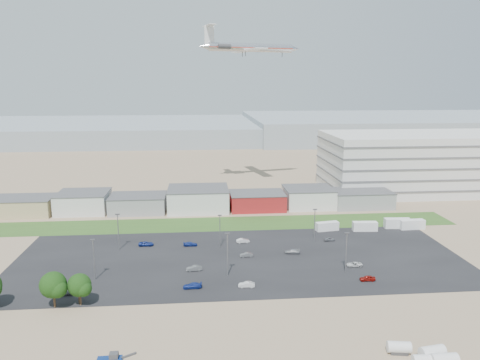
{
  "coord_description": "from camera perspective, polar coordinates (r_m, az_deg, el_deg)",
  "views": [
    {
      "loc": [
        -5.47,
        -98.54,
        46.36
      ],
      "look_at": [
        5.26,
        22.0,
        21.19
      ],
      "focal_mm": 35.0,
      "sensor_mm": 36.0,
      "label": 1
    }
  ],
  "objects": [
    {
      "name": "parked_car_11",
      "position": [
        139.39,
        0.36,
        -7.4
      ],
      "size": [
        3.98,
        1.83,
        1.27
      ],
      "primitive_type": "imported",
      "rotation": [
        0.0,
        0.0,
        1.7
      ],
      "color": "silver",
      "rests_on": "ground"
    },
    {
      "name": "parked_car_0",
      "position": [
        125.76,
        13.76,
        -9.97
      ],
      "size": [
        4.04,
        1.93,
        1.11
      ],
      "primitive_type": "imported",
      "rotation": [
        0.0,
        0.0,
        -1.55
      ],
      "color": "silver",
      "rests_on": "ground"
    },
    {
      "name": "lightpole_back_m",
      "position": [
        134.82,
        -2.46,
        -6.24
      ],
      "size": [
        1.12,
        0.47,
        9.52
      ],
      "primitive_type": null,
      "color": "slate",
      "rests_on": "ground"
    },
    {
      "name": "parked_car_8",
      "position": [
        143.35,
        10.84,
        -7.1
      ],
      "size": [
        3.42,
        1.7,
        1.12
      ],
      "primitive_type": "imported",
      "rotation": [
        0.0,
        0.0,
        1.69
      ],
      "color": "#A5A5AA",
      "rests_on": "ground"
    },
    {
      "name": "ground",
      "position": [
        109.03,
        -1.78,
        -13.42
      ],
      "size": [
        700.0,
        700.0,
        0.0
      ],
      "primitive_type": "plane",
      "color": "#8F755B",
      "rests_on": "ground"
    },
    {
      "name": "tree_mid",
      "position": [
        107.47,
        -21.8,
        -12.09
      ],
      "size": [
        5.95,
        5.95,
        8.92
      ],
      "primitive_type": null,
      "color": "black",
      "rests_on": "ground"
    },
    {
      "name": "storage_tank_sw",
      "position": [
        88.92,
        21.48,
        -19.74
      ],
      "size": [
        3.74,
        2.02,
        2.18
      ],
      "primitive_type": null,
      "rotation": [
        0.0,
        0.0,
        -0.06
      ],
      "color": "silver",
      "rests_on": "ground"
    },
    {
      "name": "box_trailer_c",
      "position": [
        161.34,
        18.62,
        -5.01
      ],
      "size": [
        8.48,
        3.13,
        3.13
      ],
      "primitive_type": null,
      "rotation": [
        0.0,
        0.0,
        -0.06
      ],
      "color": "silver",
      "rests_on": "ground"
    },
    {
      "name": "box_trailer_d",
      "position": [
        161.75,
        20.22,
        -5.1
      ],
      "size": [
        8.17,
        2.85,
        3.03
      ],
      "primitive_type": null,
      "rotation": [
        0.0,
        0.0,
        0.04
      ],
      "color": "silver",
      "rests_on": "ground"
    },
    {
      "name": "parked_car_9",
      "position": [
        139.58,
        -11.38,
        -7.63
      ],
      "size": [
        4.38,
        2.09,
        1.21
      ],
      "primitive_type": "imported",
      "rotation": [
        0.0,
        0.0,
        1.55
      ],
      "color": "navy",
      "rests_on": "ground"
    },
    {
      "name": "parking_lot",
      "position": [
        127.71,
        -0.04,
        -9.54
      ],
      "size": [
        120.0,
        50.0,
        0.01
      ],
      "primitive_type": "cube",
      "color": "black",
      "rests_on": "ground"
    },
    {
      "name": "hills_backdrop",
      "position": [
        418.13,
        1.19,
        6.0
      ],
      "size": [
        700.0,
        200.0,
        9.0
      ],
      "primitive_type": null,
      "color": "gray",
      "rests_on": "ground"
    },
    {
      "name": "parked_car_3",
      "position": [
        110.83,
        -5.83,
        -12.69
      ],
      "size": [
        4.37,
        1.85,
        1.26
      ],
      "primitive_type": "imported",
      "rotation": [
        0.0,
        0.0,
        -1.55
      ],
      "color": "navy",
      "rests_on": "ground"
    },
    {
      "name": "parked_car_7",
      "position": [
        128.69,
        0.79,
        -9.09
      ],
      "size": [
        3.56,
        1.35,
        1.16
      ],
      "primitive_type": "imported",
      "rotation": [
        0.0,
        0.0,
        -1.54
      ],
      "color": "#595B5E",
      "rests_on": "ground"
    },
    {
      "name": "lightpole_front_m",
      "position": [
        115.05,
        -1.54,
        -9.08
      ],
      "size": [
        1.28,
        0.54,
        10.92
      ],
      "primitive_type": null,
      "color": "slate",
      "rests_on": "ground"
    },
    {
      "name": "parking_garage",
      "position": [
        218.44,
        20.92,
        2.05
      ],
      "size": [
        80.0,
        40.0,
        25.0
      ],
      "primitive_type": "cube",
      "color": "silver",
      "rests_on": "ground"
    },
    {
      "name": "parked_car_13",
      "position": [
        110.82,
        0.81,
        -12.63
      ],
      "size": [
        3.94,
        1.74,
        1.26
      ],
      "primitive_type": "imported",
      "rotation": [
        0.0,
        0.0,
        -1.68
      ],
      "color": "silver",
      "rests_on": "ground"
    },
    {
      "name": "building_row",
      "position": [
        175.13,
        -8.72,
        -2.39
      ],
      "size": [
        170.0,
        20.0,
        8.0
      ],
      "primitive_type": null,
      "color": "silver",
      "rests_on": "ground"
    },
    {
      "name": "storage_tank_se",
      "position": [
        89.78,
        23.65,
        -19.44
      ],
      "size": [
        4.39,
        2.21,
        2.63
      ],
      "primitive_type": null,
      "rotation": [
        0.0,
        0.0,
        -0.0
      ],
      "color": "silver",
      "rests_on": "ground"
    },
    {
      "name": "parked_car_2",
      "position": [
        118.05,
        15.28,
        -11.48
      ],
      "size": [
        3.78,
        1.66,
        1.27
      ],
      "primitive_type": "imported",
      "rotation": [
        0.0,
        0.0,
        -1.62
      ],
      "color": "maroon",
      "rests_on": "ground"
    },
    {
      "name": "parked_car_4",
      "position": [
        120.23,
        -5.61,
        -10.66
      ],
      "size": [
        4.03,
        1.74,
        1.29
      ],
      "primitive_type": "imported",
      "rotation": [
        0.0,
        0.0,
        -1.47
      ],
      "color": "#595B5E",
      "rests_on": "ground"
    },
    {
      "name": "lightpole_front_r",
      "position": [
        120.44,
        12.81,
        -8.59
      ],
      "size": [
        1.2,
        0.5,
        10.19
      ],
      "primitive_type": null,
      "color": "slate",
      "rests_on": "ground"
    },
    {
      "name": "airliner",
      "position": [
        208.89,
        1.33,
        15.85
      ],
      "size": [
        52.33,
        41.46,
        13.66
      ],
      "primitive_type": null,
      "rotation": [
        0.0,
        0.0,
        0.24
      ],
      "color": "silver"
    },
    {
      "name": "storage_tank_nw",
      "position": [
        90.91,
        18.81,
        -18.72
      ],
      "size": [
        4.29,
        2.64,
        2.41
      ],
      "primitive_type": null,
      "rotation": [
        0.0,
        0.0,
        -0.17
      ],
      "color": "silver",
      "rests_on": "ground"
    },
    {
      "name": "lightpole_back_r",
      "position": [
        140.56,
        9.06,
        -5.5
      ],
      "size": [
        1.18,
        0.49,
        10.07
      ],
      "primitive_type": null,
      "color": "slate",
      "rests_on": "ground"
    },
    {
      "name": "tree_near",
      "position": [
        108.04,
        -19.1,
        -12.3
      ],
      "size": [
        4.68,
        4.68,
        7.03
      ],
      "primitive_type": null,
      "color": "black",
      "rests_on": "ground"
    },
    {
      "name": "storage_tank_ne",
      "position": [
        91.25,
        22.4,
        -18.81
      ],
      "size": [
        4.61,
        2.83,
        2.59
      ],
      "primitive_type": null,
      "rotation": [
        0.0,
        0.0,
        0.16
      ],
      "color": "silver",
      "rests_on": "ground"
    },
    {
      "name": "parked_car_10",
      "position": [
        113.97,
        -20.46,
        -12.72
      ],
      "size": [
        4.1,
        1.9,
        1.16
      ],
      "primitive_type": "imported",
      "rotation": [
        0.0,
        0.0,
        1.64
      ],
      "color": "#595B5E",
      "rests_on": "ground"
    },
    {
      "name": "grass_strip",
      "position": [
        157.61,
        -2.89,
        -5.37
      ],
      "size": [
        160.0,
        16.0,
        0.02
      ],
      "primitive_type": "cube",
      "color": "#305620",
      "rests_on": "ground"
    },
    {
      "name": "box_trailer_b",
      "position": [
        155.34,
        14.98,
        -5.47
      ],
      "size": [
        7.88,
        2.92,
        2.9
      ],
      "primitive_type": null,
      "rotation": [
        0.0,
        0.0,
        -0.07
      ],
      "color": "silver",
      "rests_on": "ground"
    },
    {
      "name": "tree_right",
      "position": [
        106.9,
        -18.98,
        -12.29
      ],
      "size": [
        5.28,
        5.28,
        7.92
      ],
      "primitive_type": null,
      "color": "black",
      "rests_on": "ground"
    },
    {
      "name": "lightpole_front_l",
      "position": [
        118.37,
        -17.37,
        -9.24
      ],
      "size": [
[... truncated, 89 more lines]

